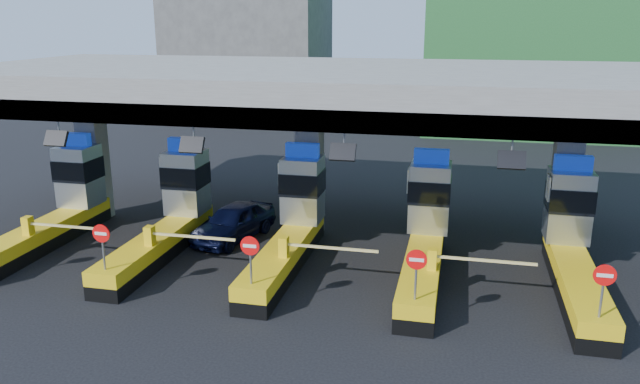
# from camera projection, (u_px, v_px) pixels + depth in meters

# --- Properties ---
(ground) EXTENTS (120.00, 120.00, 0.00)m
(ground) POSITION_uv_depth(u_px,v_px,m) (291.00, 259.00, 23.77)
(ground) COLOR black
(ground) RESTS_ON ground
(toll_canopy) EXTENTS (28.00, 12.09, 7.00)m
(toll_canopy) POSITION_uv_depth(u_px,v_px,m) (309.00, 89.00, 24.80)
(toll_canopy) COLOR slate
(toll_canopy) RESTS_ON ground
(toll_lane_far_left) EXTENTS (4.43, 8.00, 4.16)m
(toll_lane_far_left) POSITION_uv_depth(u_px,v_px,m) (60.00, 205.00, 25.79)
(toll_lane_far_left) COLOR black
(toll_lane_far_left) RESTS_ON ground
(toll_lane_left) EXTENTS (4.43, 8.00, 4.16)m
(toll_lane_left) POSITION_uv_depth(u_px,v_px,m) (172.00, 213.00, 24.72)
(toll_lane_left) COLOR black
(toll_lane_left) RESTS_ON ground
(toll_lane_center) EXTENTS (4.43, 8.00, 4.16)m
(toll_lane_center) POSITION_uv_depth(u_px,v_px,m) (293.00, 222.00, 23.65)
(toll_lane_center) COLOR black
(toll_lane_center) RESTS_ON ground
(toll_lane_right) EXTENTS (4.43, 8.00, 4.16)m
(toll_lane_right) POSITION_uv_depth(u_px,v_px,m) (426.00, 232.00, 22.58)
(toll_lane_right) COLOR black
(toll_lane_right) RESTS_ON ground
(toll_lane_far_right) EXTENTS (4.43, 8.00, 4.16)m
(toll_lane_far_right) POSITION_uv_depth(u_px,v_px,m) (572.00, 243.00, 21.50)
(toll_lane_far_right) COLOR black
(toll_lane_far_right) RESTS_ON ground
(bg_building_concrete) EXTENTS (14.00, 10.00, 18.00)m
(bg_building_concrete) POSITION_uv_depth(u_px,v_px,m) (248.00, 16.00, 58.11)
(bg_building_concrete) COLOR #4C4C49
(bg_building_concrete) RESTS_ON ground
(van) EXTENTS (2.83, 4.67, 1.49)m
(van) POSITION_uv_depth(u_px,v_px,m) (234.00, 222.00, 25.77)
(van) COLOR black
(van) RESTS_ON ground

